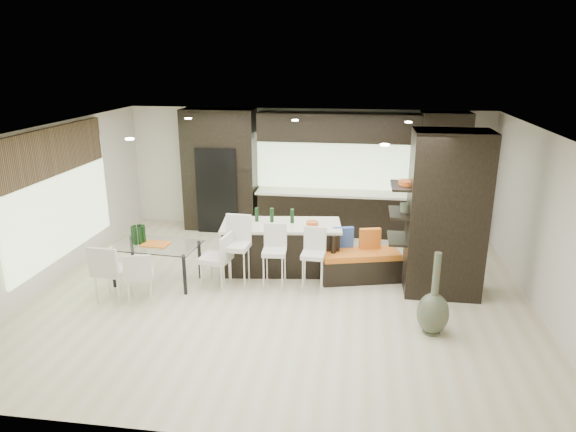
% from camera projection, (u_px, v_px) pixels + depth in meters
% --- Properties ---
extents(ground, '(8.00, 8.00, 0.00)m').
position_uv_depth(ground, '(283.00, 292.00, 8.61)').
color(ground, beige).
rests_on(ground, ground).
extents(back_wall, '(8.00, 0.02, 2.70)m').
position_uv_depth(back_wall, '(306.00, 169.00, 11.51)').
color(back_wall, silver).
rests_on(back_wall, ground).
extents(left_wall, '(0.02, 7.00, 2.70)m').
position_uv_depth(left_wall, '(51.00, 205.00, 8.74)').
color(left_wall, silver).
rests_on(left_wall, ground).
extents(right_wall, '(0.02, 7.00, 2.70)m').
position_uv_depth(right_wall, '(547.00, 226.00, 7.66)').
color(right_wall, silver).
rests_on(right_wall, ground).
extents(ceiling, '(8.00, 7.00, 0.02)m').
position_uv_depth(ceiling, '(282.00, 130.00, 7.80)').
color(ceiling, white).
rests_on(ceiling, ground).
extents(window_left, '(0.04, 3.20, 1.90)m').
position_uv_depth(window_left, '(60.00, 202.00, 8.93)').
color(window_left, '#B2D199').
rests_on(window_left, left_wall).
extents(window_back, '(3.40, 0.04, 1.20)m').
position_uv_depth(window_back, '(333.00, 162.00, 11.33)').
color(window_back, '#B2D199').
rests_on(window_back, back_wall).
extents(stone_accent, '(0.08, 3.00, 0.80)m').
position_uv_depth(stone_accent, '(55.00, 151.00, 8.66)').
color(stone_accent, brown).
rests_on(stone_accent, left_wall).
extents(ceiling_spots, '(4.00, 3.00, 0.02)m').
position_uv_depth(ceiling_spots, '(285.00, 130.00, 8.04)').
color(ceiling_spots, white).
rests_on(ceiling_spots, ceiling).
extents(back_cabinetry, '(6.80, 0.68, 2.70)m').
position_uv_depth(back_cabinetry, '(327.00, 173.00, 11.13)').
color(back_cabinetry, black).
rests_on(back_cabinetry, ground).
extents(refrigerator, '(0.90, 0.68, 1.90)m').
position_uv_depth(refrigerator, '(220.00, 188.00, 11.53)').
color(refrigerator, black).
rests_on(refrigerator, ground).
extents(partition_column, '(1.20, 0.80, 2.70)m').
position_uv_depth(partition_column, '(446.00, 215.00, 8.23)').
color(partition_column, black).
rests_on(partition_column, ground).
extents(kitchen_island, '(2.23, 1.18, 0.89)m').
position_uv_depth(kitchen_island, '(281.00, 247.00, 9.37)').
color(kitchen_island, black).
rests_on(kitchen_island, ground).
extents(stool_left, '(0.47, 0.47, 0.99)m').
position_uv_depth(stool_left, '(236.00, 259.00, 8.71)').
color(stool_left, beige).
rests_on(stool_left, ground).
extents(stool_mid, '(0.41, 0.41, 0.88)m').
position_uv_depth(stool_mid, '(274.00, 263.00, 8.66)').
color(stool_mid, beige).
rests_on(stool_mid, ground).
extents(stool_right, '(0.40, 0.40, 0.86)m').
position_uv_depth(stool_right, '(313.00, 266.00, 8.58)').
color(stool_right, beige).
rests_on(stool_right, ground).
extents(bench, '(1.46, 0.87, 0.53)m').
position_uv_depth(bench, '(360.00, 266.00, 9.01)').
color(bench, black).
rests_on(bench, ground).
extents(floor_vase, '(0.48, 0.48, 1.23)m').
position_uv_depth(floor_vase, '(435.00, 294.00, 7.15)').
color(floor_vase, '#414B36').
rests_on(floor_vase, ground).
extents(dining_table, '(1.51, 0.93, 0.70)m').
position_uv_depth(dining_table, '(157.00, 264.00, 8.86)').
color(dining_table, white).
rests_on(dining_table, ground).
extents(chair_near, '(0.53, 0.53, 0.79)m').
position_uv_depth(chair_near, '(140.00, 278.00, 8.19)').
color(chair_near, beige).
rests_on(chair_near, ground).
extents(chair_far, '(0.51, 0.51, 0.90)m').
position_uv_depth(chair_far, '(112.00, 274.00, 8.20)').
color(chair_far, beige).
rests_on(chair_far, ground).
extents(chair_end, '(0.55, 0.55, 0.88)m').
position_uv_depth(chair_end, '(216.00, 262.00, 8.70)').
color(chair_end, beige).
rests_on(chair_end, ground).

